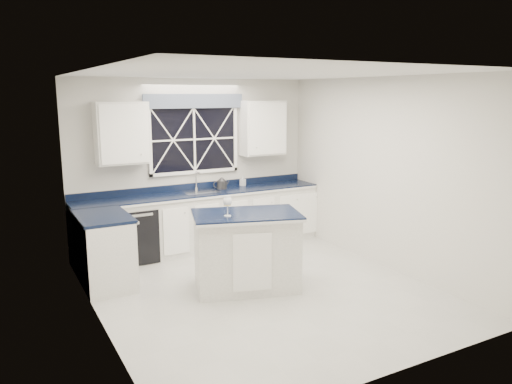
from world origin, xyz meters
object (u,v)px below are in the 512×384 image
wine_glass (227,202)px  island (246,251)px  kettle (222,183)px  dishwasher (134,234)px  faucet (197,180)px  soap_bottle (243,181)px

wine_glass → island: bearing=7.0°
island → kettle: (0.53, 1.87, 0.53)m
island → wine_glass: wine_glass is taller
dishwasher → island: island is taller
faucet → island: bearing=-94.0°
kettle → soap_bottle: bearing=20.9°
faucet → wine_glass: (-0.41, -2.02, 0.07)m
dishwasher → kettle: 1.61m
soap_bottle → wine_glass: bearing=-121.8°
faucet → island: size_ratio=0.20×
island → kettle: size_ratio=5.48×
dishwasher → soap_bottle: 2.03m
dishwasher → wine_glass: 2.09m
dishwasher → kettle: bearing=3.2°
kettle → soap_bottle: 0.44m
wine_glass → soap_bottle: bearing=58.2°
dishwasher → island: 2.03m
island → wine_glass: bearing=-155.9°
island → faucet: bearing=103.1°
dishwasher → soap_bottle: bearing=5.2°
dishwasher → island: size_ratio=0.54×
kettle → soap_bottle: kettle is taller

